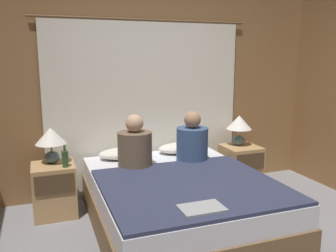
{
  "coord_description": "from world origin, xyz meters",
  "views": [
    {
      "loc": [
        -1.23,
        -2.35,
        1.67
      ],
      "look_at": [
        0.0,
        1.01,
        0.97
      ],
      "focal_mm": 38.0,
      "sensor_mm": 36.0,
      "label": 1
    }
  ],
  "objects": [
    {
      "name": "curtain_panel",
      "position": [
        0.0,
        1.79,
        1.05
      ],
      "size": [
        2.61,
        0.02,
        2.1
      ],
      "color": "white",
      "rests_on": "ground_plane"
    },
    {
      "name": "bed",
      "position": [
        0.0,
        0.7,
        0.26
      ],
      "size": [
        1.62,
        2.06,
        0.52
      ],
      "color": "brown",
      "rests_on": "ground_plane"
    },
    {
      "name": "pillow_left",
      "position": [
        -0.36,
        1.53,
        0.58
      ],
      "size": [
        0.56,
        0.32,
        0.12
      ],
      "color": "silver",
      "rests_on": "bed"
    },
    {
      "name": "person_left_in_bed",
      "position": [
        -0.32,
        1.16,
        0.74
      ],
      "size": [
        0.36,
        0.36,
        0.57
      ],
      "color": "brown",
      "rests_on": "bed"
    },
    {
      "name": "nightstand_right",
      "position": [
        1.14,
        1.42,
        0.28
      ],
      "size": [
        0.44,
        0.45,
        0.56
      ],
      "color": "tan",
      "rests_on": "ground_plane"
    },
    {
      "name": "lamp_right",
      "position": [
        1.14,
        1.5,
        0.82
      ],
      "size": [
        0.32,
        0.32,
        0.38
      ],
      "color": "slate",
      "rests_on": "nightstand_right"
    },
    {
      "name": "beer_bottle_on_left_stand",
      "position": [
        -1.02,
        1.3,
        0.65
      ],
      "size": [
        0.07,
        0.07,
        0.23
      ],
      "color": "#2D4C28",
      "rests_on": "nightstand_left"
    },
    {
      "name": "pillow_right",
      "position": [
        0.36,
        1.53,
        0.58
      ],
      "size": [
        0.56,
        0.32,
        0.12
      ],
      "color": "silver",
      "rests_on": "bed"
    },
    {
      "name": "person_right_in_bed",
      "position": [
        0.34,
        1.16,
        0.74
      ],
      "size": [
        0.35,
        0.35,
        0.56
      ],
      "color": "#38517A",
      "rests_on": "bed"
    },
    {
      "name": "nightstand_left",
      "position": [
        -1.14,
        1.42,
        0.28
      ],
      "size": [
        0.44,
        0.45,
        0.56
      ],
      "color": "tan",
      "rests_on": "ground_plane"
    },
    {
      "name": "lamp_left",
      "position": [
        -1.14,
        1.5,
        0.82
      ],
      "size": [
        0.32,
        0.32,
        0.38
      ],
      "color": "slate",
      "rests_on": "nightstand_left"
    },
    {
      "name": "blanket_on_bed",
      "position": [
        0.0,
        0.41,
        0.53
      ],
      "size": [
        1.56,
        1.42,
        0.03
      ],
      "color": "#2D334C",
      "rests_on": "bed"
    },
    {
      "name": "laptop_on_bed",
      "position": [
        -0.14,
        -0.1,
        0.56
      ],
      "size": [
        0.33,
        0.22,
        0.02
      ],
      "color": "#9EA0A5",
      "rests_on": "blanket_on_bed"
    },
    {
      "name": "wall_back",
      "position": [
        0.0,
        1.85,
        1.25
      ],
      "size": [
        4.61,
        0.06,
        2.5
      ],
      "color": "olive",
      "rests_on": "ground_plane"
    }
  ]
}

